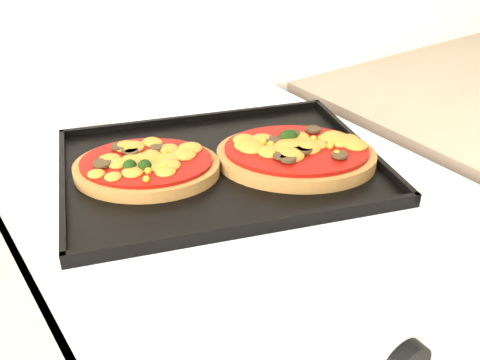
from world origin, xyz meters
TOP-DOWN VIEW (x-y plane):
  - control_panel at (-0.05, 1.39)m, footprint 0.60×0.02m
  - baking_tray at (-0.04, 1.74)m, footprint 0.54×0.47m
  - pizza_left at (-0.14, 1.78)m, footprint 0.26×0.25m
  - pizza_right at (0.06, 1.68)m, footprint 0.29×0.28m

SIDE VIEW (x-z plane):
  - control_panel at x=-0.05m, z-range 0.81..0.90m
  - baking_tray at x=-0.04m, z-range 0.91..0.93m
  - pizza_left at x=-0.14m, z-range 0.92..0.95m
  - pizza_right at x=0.06m, z-range 0.92..0.95m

